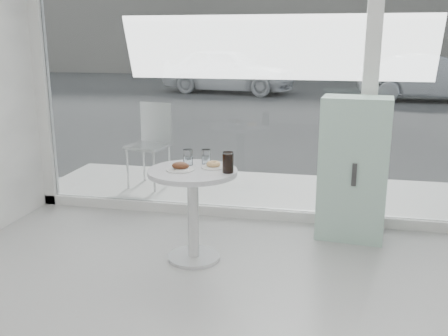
% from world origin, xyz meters
% --- Properties ---
extents(storefront, '(5.00, 0.14, 3.00)m').
position_xyz_m(storefront, '(0.07, 3.00, 1.71)').
color(storefront, white).
rests_on(storefront, ground).
extents(main_table, '(0.72, 0.72, 0.77)m').
position_xyz_m(main_table, '(-0.50, 1.90, 0.55)').
color(main_table, silver).
rests_on(main_table, ground).
extents(patio_deck, '(5.60, 1.60, 0.05)m').
position_xyz_m(patio_deck, '(0.00, 3.80, 0.03)').
color(patio_deck, silver).
rests_on(patio_deck, ground).
extents(street, '(40.00, 24.00, 0.00)m').
position_xyz_m(street, '(0.00, 16.00, -0.00)').
color(street, '#353535').
rests_on(street, ground).
extents(mint_cabinet, '(0.63, 0.45, 1.29)m').
position_xyz_m(mint_cabinet, '(0.78, 2.68, 0.65)').
color(mint_cabinet, '#A4D1B9').
rests_on(mint_cabinet, ground).
extents(patio_chair, '(0.50, 0.50, 0.99)m').
position_xyz_m(patio_chair, '(-1.53, 3.77, 0.61)').
color(patio_chair, silver).
rests_on(patio_chair, patio_deck).
extents(car_white, '(4.76, 2.67, 1.53)m').
position_xyz_m(car_white, '(-2.88, 15.06, 0.76)').
color(car_white, white).
rests_on(car_white, street).
extents(car_silver, '(4.15, 1.48, 1.36)m').
position_xyz_m(car_silver, '(3.41, 13.93, 0.68)').
color(car_silver, '#9FA1A6').
rests_on(car_silver, street).
extents(plate_fritter, '(0.22, 0.22, 0.07)m').
position_xyz_m(plate_fritter, '(-0.58, 1.86, 0.80)').
color(plate_fritter, silver).
rests_on(plate_fritter, main_table).
extents(plate_donut, '(0.20, 0.20, 0.05)m').
position_xyz_m(plate_donut, '(-0.35, 1.99, 0.79)').
color(plate_donut, silver).
rests_on(plate_donut, main_table).
extents(water_tumbler_a, '(0.08, 0.08, 0.13)m').
position_xyz_m(water_tumbler_a, '(-0.58, 2.04, 0.83)').
color(water_tumbler_a, white).
rests_on(water_tumbler_a, main_table).
extents(water_tumbler_b, '(0.08, 0.08, 0.12)m').
position_xyz_m(water_tumbler_b, '(-0.44, 2.11, 0.82)').
color(water_tumbler_b, white).
rests_on(water_tumbler_b, main_table).
extents(cola_glass, '(0.09, 0.09, 0.16)m').
position_xyz_m(cola_glass, '(-0.20, 1.87, 0.85)').
color(cola_glass, white).
rests_on(cola_glass, main_table).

